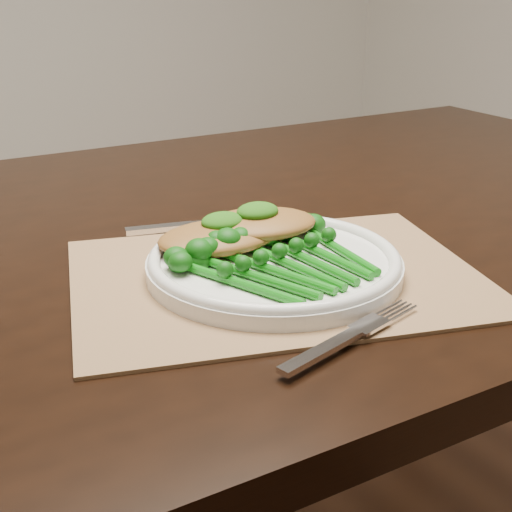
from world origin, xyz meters
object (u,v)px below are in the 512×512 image
dining_table (240,454)px  placemat (276,276)px  dinner_plate (274,262)px  chicken_fillet_left (218,237)px  broccolini_bundle (293,266)px

dining_table → placemat: size_ratio=4.00×
dinner_plate → chicken_fillet_left: (-0.03, 0.06, 0.02)m
placemat → chicken_fillet_left: chicken_fillet_left is taller
dinner_plate → placemat: bearing=-101.8°
chicken_fillet_left → dining_table: bearing=58.1°
placemat → chicken_fillet_left: bearing=137.0°
dinner_plate → dining_table: bearing=69.3°
chicken_fillet_left → broccolini_bundle: 0.10m
dining_table → placemat: bearing=-107.2°
dining_table → chicken_fillet_left: size_ratio=12.63×
placemat → dinner_plate: (0.00, 0.01, 0.01)m
placemat → broccolini_bundle: (0.00, -0.03, 0.02)m
dining_table → chicken_fillet_left: bearing=-125.9°
placemat → broccolini_bundle: broccolini_bundle is taller
dining_table → broccolini_bundle: size_ratio=8.43×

